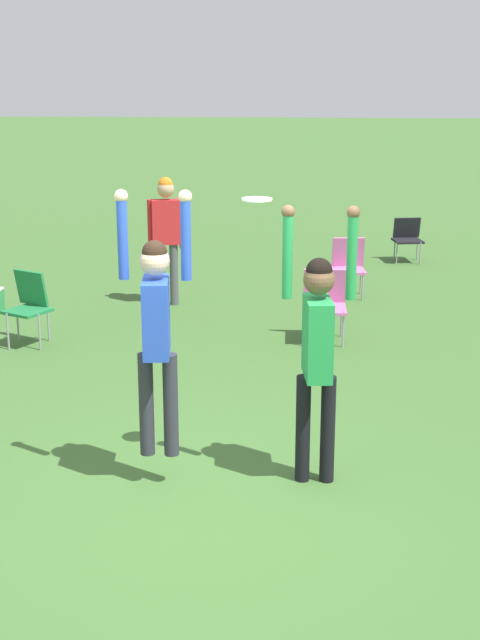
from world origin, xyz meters
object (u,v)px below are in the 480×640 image
object	(u,v)px
person_jumping	(156,319)
person_spectator_near	(167,228)
camping_chair_2	(407,236)
camping_chair_1	(324,300)
camping_chair_0	(29,301)
person_defending	(318,338)
camping_chair_4	(348,263)
frisbee	(257,199)

from	to	relation	value
person_jumping	person_spectator_near	world-z (taller)	person_jumping
camping_chair_2	camping_chair_1	bearing A→B (deg)	61.92
camping_chair_0	camping_chair_2	size ratio (longest dim) A/B	1.18
person_defending	camping_chair_4	xyz separation A→B (m)	(0.58, 6.35, -0.73)
frisbee	camping_chair_2	distance (m)	9.31
person_jumping	camping_chair_0	xyz separation A→B (m)	(-2.20, 3.78, -0.87)
camping_chair_0	person_jumping	bearing A→B (deg)	148.02
camping_chair_0	camping_chair_4	distance (m)	4.87
person_jumping	camping_chair_2	xyz separation A→B (m)	(3.02, 9.10, -0.95)
camping_chair_1	camping_chair_2	distance (m)	5.16
frisbee	camping_chair_2	world-z (taller)	frisbee
frisbee	camping_chair_0	size ratio (longest dim) A/B	0.26
person_jumping	person_spectator_near	bearing A→B (deg)	1.39
camping_chair_2	person_spectator_near	bearing A→B (deg)	30.98
frisbee	camping_chair_0	xyz separation A→B (m)	(-2.97, 3.52, -1.77)
person_defending	camping_chair_4	bearing A→B (deg)	168.49
person_jumping	camping_chair_2	distance (m)	9.63
camping_chair_1	camping_chair_2	world-z (taller)	camping_chair_1
camping_chair_1	person_spectator_near	bearing A→B (deg)	-36.21
frisbee	camping_chair_4	size ratio (longest dim) A/B	0.27
camping_chair_0	camping_chair_2	xyz separation A→B (m)	(5.21, 5.32, -0.08)
frisbee	person_spectator_near	world-z (taller)	frisbee
camping_chair_2	person_defending	bearing A→B (deg)	68.68
camping_chair_1	camping_chair_2	bearing A→B (deg)	-108.27
frisbee	person_spectator_near	bearing A→B (deg)	105.64
camping_chair_1	person_spectator_near	distance (m)	2.79
person_jumping	camping_chair_0	world-z (taller)	person_jumping
camping_chair_0	camping_chair_1	distance (m)	3.65
person_defending	person_jumping	bearing A→B (deg)	-90.00
camping_chair_1	frisbee	bearing A→B (deg)	79.99
person_defending	camping_chair_4	distance (m)	6.42
frisbee	camping_chair_4	distance (m)	6.58
person_spectator_near	frisbee	bearing A→B (deg)	-88.19
camping_chair_0	camping_chair_1	size ratio (longest dim) A/B	1.02
person_jumping	camping_chair_4	bearing A→B (deg)	-22.12
person_defending	frisbee	world-z (taller)	frisbee
camping_chair_4	person_spectator_near	bearing A→B (deg)	9.99
person_spectator_near	person_defending	bearing A→B (deg)	-83.98
person_jumping	camping_chair_0	distance (m)	4.45
person_defending	camping_chair_0	size ratio (longest dim) A/B	2.54
frisbee	camping_chair_4	world-z (taller)	frisbee
person_defending	camping_chair_4	size ratio (longest dim) A/B	2.63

